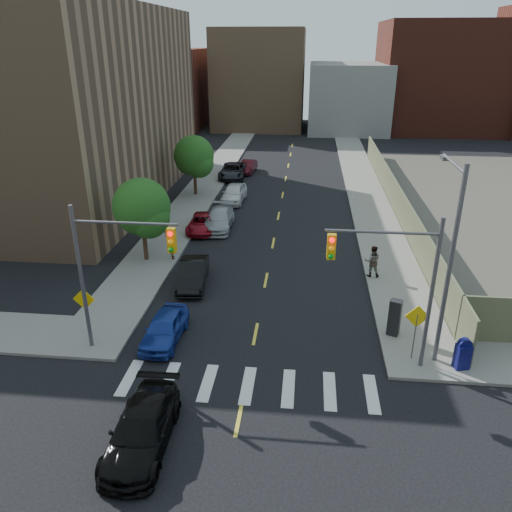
% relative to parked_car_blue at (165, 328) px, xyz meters
% --- Properties ---
extents(ground, '(160.00, 160.00, 0.00)m').
position_rel_parked_car_blue_xyz_m(ground, '(4.25, -7.00, -0.68)').
color(ground, black).
rests_on(ground, ground).
extents(sidewalk_nw, '(3.50, 73.00, 0.15)m').
position_rel_parked_car_blue_xyz_m(sidewalk_nw, '(-3.50, 34.50, -0.61)').
color(sidewalk_nw, gray).
rests_on(sidewalk_nw, ground).
extents(sidewalk_ne, '(3.50, 73.00, 0.15)m').
position_rel_parked_car_blue_xyz_m(sidewalk_ne, '(12.00, 34.50, -0.61)').
color(sidewalk_ne, gray).
rests_on(sidewalk_ne, ground).
extents(fence_north, '(0.12, 44.00, 2.50)m').
position_rel_parked_car_blue_xyz_m(fence_north, '(13.85, 21.00, 0.57)').
color(fence_north, '#626C4B').
rests_on(fence_north, ground).
extents(building_nw, '(22.00, 30.00, 16.00)m').
position_rel_parked_car_blue_xyz_m(building_nw, '(-17.75, 23.00, 7.32)').
color(building_nw, '#8C6B4C').
rests_on(building_nw, ground).
extents(bg_bldg_west, '(14.00, 18.00, 12.00)m').
position_rel_parked_car_blue_xyz_m(bg_bldg_west, '(-17.75, 63.00, 5.32)').
color(bg_bldg_west, '#592319').
rests_on(bg_bldg_west, ground).
extents(bg_bldg_midwest, '(14.00, 16.00, 15.00)m').
position_rel_parked_car_blue_xyz_m(bg_bldg_midwest, '(-1.75, 65.00, 6.82)').
color(bg_bldg_midwest, '#8C6B4C').
rests_on(bg_bldg_midwest, ground).
extents(bg_bldg_center, '(12.00, 16.00, 10.00)m').
position_rel_parked_car_blue_xyz_m(bg_bldg_center, '(12.25, 63.00, 4.32)').
color(bg_bldg_center, gray).
rests_on(bg_bldg_center, ground).
extents(bg_bldg_east, '(18.00, 18.00, 16.00)m').
position_rel_parked_car_blue_xyz_m(bg_bldg_east, '(26.25, 65.00, 7.32)').
color(bg_bldg_east, '#592319').
rests_on(bg_bldg_east, ground).
extents(signal_nw, '(4.59, 0.30, 7.00)m').
position_rel_parked_car_blue_xyz_m(signal_nw, '(-1.74, -1.00, 3.85)').
color(signal_nw, '#59595E').
rests_on(signal_nw, ground).
extents(signal_ne, '(4.59, 0.30, 7.00)m').
position_rel_parked_car_blue_xyz_m(signal_ne, '(10.23, -1.00, 3.85)').
color(signal_ne, '#59595E').
rests_on(signal_ne, ground).
extents(streetlight_ne, '(0.25, 3.70, 9.00)m').
position_rel_parked_car_blue_xyz_m(streetlight_ne, '(12.45, -0.10, 4.54)').
color(streetlight_ne, '#59595E').
rests_on(streetlight_ne, ground).
extents(warn_sign_nw, '(1.06, 0.06, 2.83)m').
position_rel_parked_car_blue_xyz_m(warn_sign_nw, '(-3.55, -0.50, 1.31)').
color(warn_sign_nw, '#59595E').
rests_on(warn_sign_nw, ground).
extents(warn_sign_ne, '(1.06, 0.06, 2.83)m').
position_rel_parked_car_blue_xyz_m(warn_sign_ne, '(11.45, -0.50, 1.31)').
color(warn_sign_ne, '#59595E').
rests_on(warn_sign_ne, ground).
extents(warn_sign_midwest, '(1.06, 0.06, 2.83)m').
position_rel_parked_car_blue_xyz_m(warn_sign_midwest, '(-3.55, 13.00, 1.31)').
color(warn_sign_midwest, '#59595E').
rests_on(warn_sign_midwest, ground).
extents(tree_west_near, '(3.66, 3.64, 5.52)m').
position_rel_parked_car_blue_xyz_m(tree_west_near, '(-3.75, 9.05, 2.80)').
color(tree_west_near, '#332114').
rests_on(tree_west_near, ground).
extents(tree_west_far, '(3.66, 3.64, 5.52)m').
position_rel_parked_car_blue_xyz_m(tree_west_far, '(-3.75, 24.05, 2.80)').
color(tree_west_far, '#332114').
rests_on(tree_west_far, ground).
extents(parked_car_blue, '(1.76, 4.05, 1.36)m').
position_rel_parked_car_blue_xyz_m(parked_car_blue, '(0.00, 0.00, 0.00)').
color(parked_car_blue, '#1B3698').
rests_on(parked_car_blue, ground).
extents(parked_car_black, '(1.96, 4.49, 1.44)m').
position_rel_parked_car_blue_xyz_m(parked_car_black, '(0.05, 5.94, 0.04)').
color(parked_car_black, black).
rests_on(parked_car_black, ground).
extents(parked_car_red, '(2.14, 4.47, 1.23)m').
position_rel_parked_car_blue_xyz_m(parked_car_red, '(-1.20, 14.92, -0.06)').
color(parked_car_red, maroon).
rests_on(parked_car_red, ground).
extents(parked_car_silver, '(2.15, 5.09, 1.47)m').
position_rel_parked_car_blue_xyz_m(parked_car_silver, '(-0.09, 15.60, 0.05)').
color(parked_car_silver, '#A1A3A8').
rests_on(parked_car_silver, ground).
extents(parked_car_white, '(2.13, 4.74, 1.58)m').
position_rel_parked_car_blue_xyz_m(parked_car_white, '(0.05, 22.44, 0.11)').
color(parked_car_white, silver).
rests_on(parked_car_white, ground).
extents(parked_car_maroon, '(1.75, 4.08, 1.31)m').
position_rel_parked_car_blue_xyz_m(parked_car_maroon, '(0.03, 33.14, -0.03)').
color(parked_car_maroon, '#440D15').
rests_on(parked_car_maroon, ground).
extents(parked_car_grey, '(2.58, 5.50, 1.52)m').
position_rel_parked_car_blue_xyz_m(parked_car_grey, '(-1.25, 30.66, 0.08)').
color(parked_car_grey, black).
rests_on(parked_car_grey, ground).
extents(black_sedan, '(2.07, 4.93, 1.42)m').
position_rel_parked_car_blue_xyz_m(black_sedan, '(1.05, -6.70, 0.03)').
color(black_sedan, black).
rests_on(black_sedan, ground).
extents(mailbox, '(0.70, 0.59, 1.48)m').
position_rel_parked_car_blue_xyz_m(mailbox, '(13.45, -1.00, 0.19)').
color(mailbox, '#0E1156').
rests_on(mailbox, sidewalk_ne).
extents(payphone, '(0.68, 0.62, 1.85)m').
position_rel_parked_car_blue_xyz_m(payphone, '(10.90, 1.44, 0.39)').
color(payphone, black).
rests_on(payphone, sidewalk_ne).
extents(pedestrian_west, '(0.61, 0.75, 1.77)m').
position_rel_parked_car_blue_xyz_m(pedestrian_west, '(-2.05, 9.31, 0.35)').
color(pedestrian_west, gray).
rests_on(pedestrian_west, sidewalk_nw).
extents(pedestrian_east, '(0.95, 0.75, 1.94)m').
position_rel_parked_car_blue_xyz_m(pedestrian_east, '(10.55, 7.94, 0.44)').
color(pedestrian_east, gray).
rests_on(pedestrian_east, sidewalk_ne).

